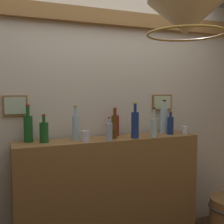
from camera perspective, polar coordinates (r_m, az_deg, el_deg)
The scene contains 15 objects.
panelled_rear_partition at distance 2.80m, azimuth -2.17°, elevation -0.10°, with size 3.75×0.15×2.49m.
bar_shelf_unit at distance 2.76m, azimuth -0.40°, elevation -16.54°, with size 1.76×0.32×1.09m, color olive.
liquor_bottle_vodka at distance 2.47m, azimuth -0.59°, elevation -4.06°, with size 0.06×0.06×0.21m.
liquor_bottle_sherry at distance 2.51m, azimuth -16.84°, elevation -3.13°, with size 0.08×0.08×0.33m.
liquor_bottle_scotch at distance 2.95m, azimuth 10.64°, elevation -1.61°, with size 0.08×0.08×0.35m.
liquor_bottle_bourbon at distance 2.45m, azimuth -13.80°, elevation -3.98°, with size 0.08×0.08×0.24m.
liquor_bottle_mezcal at distance 2.60m, azimuth 4.75°, elevation -2.52°, with size 0.07×0.07×0.34m.
liquor_bottle_rye at distance 2.51m, azimuth -7.50°, elevation -3.01°, with size 0.06×0.06×0.31m.
liquor_bottle_rum at distance 2.87m, azimuth 11.91°, elevation -2.63°, with size 0.06×0.06×0.23m.
liquor_bottle_amaro at distance 2.72m, azimuth 0.72°, elevation -2.69°, with size 0.07×0.07×0.28m.
liquor_bottle_gin at distance 2.58m, azimuth 0.45°, elevation -2.95°, with size 0.05×0.05×0.29m.
liquor_bottle_port at distance 2.67m, azimuth 8.62°, elevation -3.05°, with size 0.07×0.07×0.28m.
glass_tumbler_rocks at distance 2.96m, azimuth 14.77°, elevation -3.58°, with size 0.07×0.07×0.08m.
glass_tumbler_highball at distance 2.44m, azimuth -5.56°, elevation -4.97°, with size 0.08×0.08×0.10m.
pendant_lamp at distance 2.06m, azimuth 14.94°, elevation 17.97°, with size 0.53×0.53×0.59m.
Camera 1 is at (-0.93, -1.54, 1.55)m, focal length 44.49 mm.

